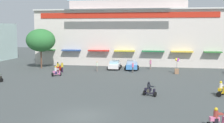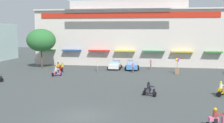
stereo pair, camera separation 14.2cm
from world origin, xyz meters
name	(u,v)px [view 2 (the right image)]	position (x,y,z in m)	size (l,w,h in m)	color
ground_plane	(110,84)	(0.00, 13.00, 0.00)	(128.00, 128.00, 0.00)	#454A4A
colonial_building	(129,21)	(0.00, 35.29, 8.44)	(35.21, 14.58, 19.52)	beige
plaza_tree_0	(41,40)	(-14.28, 25.18, 4.89)	(5.08, 4.62, 6.88)	brown
parked_car_0	(115,65)	(-1.49, 26.30, 0.73)	(2.42, 4.22, 1.43)	white
parked_car_1	(132,65)	(1.48, 26.26, 0.77)	(2.65, 4.54, 1.54)	#4185CF
scooter_rider_1	(149,90)	(5.08, 7.68, 0.61)	(1.44, 1.01, 1.50)	black
scooter_rider_4	(56,72)	(-8.77, 17.75, 0.61)	(1.34, 1.30, 1.51)	black
scooter_rider_5	(221,90)	(12.31, 8.87, 0.66)	(1.10, 1.42, 1.58)	black
scooter_rider_6	(216,120)	(9.98, -1.23, 0.64)	(1.40, 0.81, 1.53)	black
scooter_rider_7	(59,68)	(-9.98, 21.85, 0.64)	(0.86, 1.42, 1.57)	black
pedestrian_0	(151,63)	(4.60, 26.91, 1.01)	(0.43, 0.43, 1.75)	#7C605A
pedestrian_1	(97,66)	(-3.85, 23.08, 0.95)	(0.37, 0.37, 1.65)	slate
pedestrian_2	(57,66)	(-10.22, 21.91, 0.98)	(0.37, 0.37, 1.71)	brown
pedestrian_3	(133,67)	(1.98, 22.72, 0.94)	(0.47, 0.47, 1.64)	#4B4842
pedestrian_4	(62,66)	(-9.12, 21.31, 0.95)	(0.52, 0.52, 1.68)	#24142E
balloon_vendor_cart	(177,68)	(8.73, 22.89, 0.92)	(0.66, 0.90, 2.43)	#956B4C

